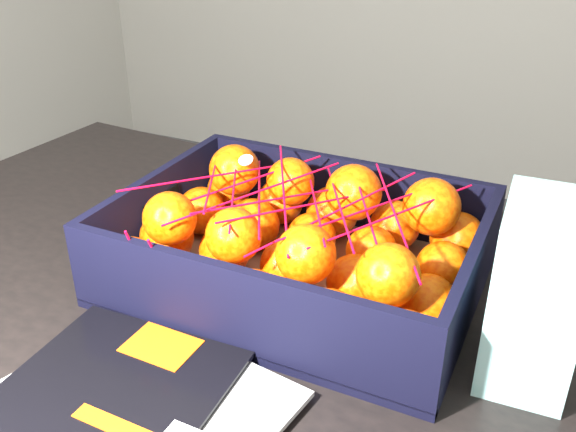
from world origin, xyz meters
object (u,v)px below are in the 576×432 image
at_px(magazine_stack, 100,425).
at_px(produce_crate, 298,260).
at_px(table, 225,355).
at_px(retail_carton, 536,293).

relative_size(magazine_stack, produce_crate, 0.76).
xyz_separation_m(table, magazine_stack, (0.02, -0.24, 0.11)).
bearing_deg(produce_crate, table, -139.65).
relative_size(table, retail_carton, 6.58).
distance_m(magazine_stack, produce_crate, 0.31).
distance_m(produce_crate, retail_carton, 0.29).
distance_m(table, magazine_stack, 0.27).
bearing_deg(produce_crate, magazine_stack, -101.10).
xyz_separation_m(table, retail_carton, (0.36, 0.02, 0.19)).
height_order(table, magazine_stack, magazine_stack).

